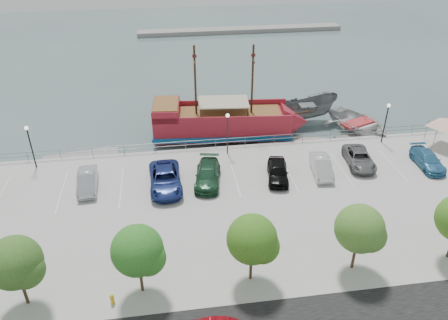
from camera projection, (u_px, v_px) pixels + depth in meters
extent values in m
plane|color=#425353|center=(239.00, 200.00, 37.84)|extent=(160.00, 160.00, 0.00)
cube|color=#A9A59D|center=(265.00, 277.00, 28.83)|extent=(100.00, 4.00, 0.05)
cylinder|color=slate|center=(226.00, 139.00, 43.46)|extent=(50.00, 0.06, 0.06)
cylinder|color=slate|center=(226.00, 142.00, 43.67)|extent=(50.00, 0.06, 0.06)
cube|color=#989691|center=(240.00, 30.00, 85.57)|extent=(40.00, 3.00, 0.80)
cube|color=maroon|center=(222.00, 124.00, 46.96)|extent=(14.73, 5.82, 2.34)
cube|color=#0F5188|center=(222.00, 130.00, 47.35)|extent=(15.03, 6.11, 0.54)
cone|color=maroon|center=(295.00, 122.00, 47.31)|extent=(3.27, 4.56, 4.31)
cube|color=maroon|center=(166.00, 109.00, 45.78)|extent=(3.10, 4.73, 1.26)
cube|color=brown|center=(166.00, 103.00, 45.43)|extent=(2.89, 4.35, 0.11)
cube|color=brown|center=(226.00, 113.00, 46.35)|extent=(12.00, 5.03, 0.13)
cube|color=maroon|center=(221.00, 103.00, 48.04)|extent=(14.33, 1.52, 0.63)
cube|color=maroon|center=(223.00, 120.00, 44.35)|extent=(14.33, 1.52, 0.63)
cylinder|color=#382111|center=(252.00, 80.00, 44.60)|extent=(0.23, 0.23, 7.37)
cylinder|color=#382111|center=(195.00, 81.00, 44.35)|extent=(0.23, 0.23, 7.37)
cylinder|color=#382111|center=(253.00, 59.00, 43.45)|extent=(0.38, 2.70, 0.13)
cylinder|color=#382111|center=(194.00, 60.00, 43.19)|extent=(0.38, 2.70, 0.13)
cube|color=#B9AE92|center=(223.00, 102.00, 45.67)|extent=(5.51, 3.89, 0.11)
cylinder|color=#382111|center=(301.00, 113.00, 46.78)|extent=(2.24, 0.35, 0.53)
imported|color=#5E5F61|center=(307.00, 111.00, 50.29)|extent=(7.94, 4.17, 2.92)
imported|color=silver|center=(358.00, 125.00, 48.69)|extent=(8.12, 9.36, 1.62)
cube|color=gray|center=(81.00, 157.00, 43.75)|extent=(7.54, 3.15, 0.42)
cube|color=gray|center=(293.00, 142.00, 46.47)|extent=(7.73, 4.09, 0.42)
cube|color=slate|center=(363.00, 137.00, 47.47)|extent=(6.36, 2.70, 0.35)
cylinder|color=slate|center=(426.00, 129.00, 44.94)|extent=(0.08, 0.08, 2.15)
cylinder|color=slate|center=(434.00, 141.00, 42.77)|extent=(0.08, 0.08, 2.15)
pyramid|color=white|center=(448.00, 119.00, 42.75)|extent=(5.00, 5.00, 0.88)
cylinder|color=gold|center=(112.00, 300.00, 26.79)|extent=(0.25, 0.25, 0.62)
sphere|color=gold|center=(112.00, 296.00, 26.62)|extent=(0.27, 0.27, 0.27)
cylinder|color=black|center=(32.00, 149.00, 39.59)|extent=(0.12, 0.12, 4.00)
sphere|color=#FFF2CC|center=(26.00, 128.00, 38.51)|extent=(0.36, 0.36, 0.36)
cylinder|color=black|center=(228.00, 135.00, 41.82)|extent=(0.12, 0.12, 4.00)
sphere|color=#FFF2CC|center=(228.00, 115.00, 40.74)|extent=(0.36, 0.36, 0.36)
cylinder|color=black|center=(385.00, 125.00, 43.80)|extent=(0.12, 0.12, 4.00)
sphere|color=#FFF2CC|center=(389.00, 105.00, 42.72)|extent=(0.36, 0.36, 0.36)
cylinder|color=#473321|center=(24.00, 290.00, 26.41)|extent=(0.20, 0.20, 2.20)
sphere|color=#33571F|center=(15.00, 263.00, 25.23)|extent=(3.20, 3.20, 3.20)
sphere|color=#33571F|center=(26.00, 270.00, 25.26)|extent=(2.20, 2.20, 2.20)
cylinder|color=#473321|center=(141.00, 278.00, 27.28)|extent=(0.20, 0.20, 2.20)
sphere|color=#29631F|center=(137.00, 250.00, 26.10)|extent=(3.20, 3.20, 3.20)
sphere|color=#29631F|center=(148.00, 258.00, 26.12)|extent=(2.20, 2.20, 2.20)
cylinder|color=#473321|center=(251.00, 266.00, 28.15)|extent=(0.20, 0.20, 2.20)
sphere|color=#356219|center=(252.00, 239.00, 26.97)|extent=(3.20, 3.20, 3.20)
sphere|color=#356219|center=(262.00, 246.00, 26.99)|extent=(2.20, 2.20, 2.20)
cylinder|color=#473321|center=(354.00, 255.00, 29.02)|extent=(0.20, 0.20, 2.20)
sphere|color=#416B27|center=(360.00, 229.00, 27.83)|extent=(3.20, 3.20, 3.20)
sphere|color=#416B27|center=(369.00, 236.00, 27.86)|extent=(2.20, 2.20, 2.20)
imported|color=#A3A6AD|center=(87.00, 181.00, 37.36)|extent=(1.81, 4.49, 1.45)
imported|color=navy|center=(165.00, 179.00, 37.45)|extent=(2.84, 5.87, 1.61)
imported|color=#194227|center=(208.00, 175.00, 38.13)|extent=(2.99, 5.47, 1.50)
imported|color=black|center=(278.00, 171.00, 38.61)|extent=(2.59, 4.70, 1.51)
imported|color=silver|center=(322.00, 166.00, 39.43)|extent=(2.08, 4.54, 1.44)
imported|color=slate|center=(359.00, 158.00, 40.71)|extent=(2.86, 5.14, 1.36)
imported|color=teal|center=(428.00, 160.00, 40.49)|extent=(2.10, 4.69, 1.34)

